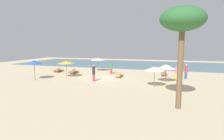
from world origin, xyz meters
name	(u,v)px	position (x,y,z in m)	size (l,w,h in m)	color
ground_plane	(104,78)	(0.00, 0.00, 0.00)	(60.00, 60.00, 0.00)	beige
ocean_water	(132,64)	(0.00, 17.00, 0.03)	(48.00, 16.00, 0.06)	slate
umbrella_0	(98,59)	(-2.96, 5.46, 1.92)	(2.30, 2.30, 2.11)	olive
umbrella_1	(166,67)	(7.27, -0.24, 1.75)	(2.09, 2.09, 1.98)	brown
umbrella_2	(34,62)	(-7.52, -3.31, 2.09)	(1.89, 1.89, 2.30)	brown
umbrella_3	(155,69)	(6.28, -3.09, 1.84)	(1.97, 1.97, 2.05)	brown
umbrella_4	(66,62)	(-4.70, -0.96, 1.93)	(2.06, 2.06, 2.09)	brown
lounger_0	(119,76)	(1.59, 1.23, 0.17)	(0.67, 1.69, 0.72)	olive
lounger_1	(58,71)	(-8.43, 2.90, 0.18)	(1.25, 1.77, 0.70)	brown
lounger_2	(74,72)	(-5.57, 2.43, 0.17)	(1.19, 1.78, 0.69)	brown
lounger_3	(164,74)	(7.02, 4.17, 0.17)	(0.84, 1.74, 0.71)	brown
person_0	(186,71)	(9.58, 2.66, 0.92)	(0.47, 0.47, 1.81)	#2D4C8C
person_1	(176,72)	(8.40, 1.70, 0.87)	(0.39, 0.39, 1.69)	yellow
person_2	(181,68)	(9.25, 6.61, 0.85)	(0.40, 0.40, 1.70)	#26262D
person_3	(111,68)	(-0.22, 3.53, 0.91)	(0.46, 0.46, 1.80)	#BF3338
person_4	(94,73)	(-0.50, -2.08, 0.95)	(0.42, 0.42, 1.87)	#BF3338
palm_0	(182,22)	(8.30, -8.70, 5.54)	(2.77, 2.77, 6.47)	brown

